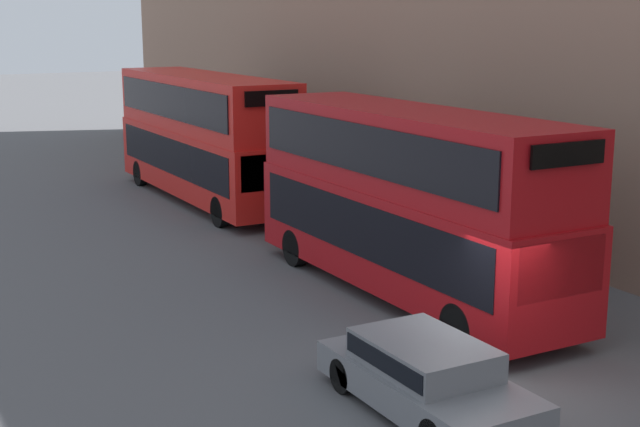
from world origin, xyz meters
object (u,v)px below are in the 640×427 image
Objects in this scene: bus_leading at (407,195)px; car_dark_sedan at (426,374)px; pedestrian at (317,191)px; bus_second_in_queue at (204,133)px.

bus_leading reaches higher than car_dark_sedan.
pedestrian is (2.64, 9.24, -1.74)m from bus_leading.
bus_second_in_queue is at bearing 125.15° from pedestrian.
bus_second_in_queue reaches higher than pedestrian.
car_dark_sedan is at bearing -121.23° from bus_leading.
bus_leading is 0.91× the size of bus_second_in_queue.
bus_second_in_queue is 2.63× the size of car_dark_sedan.
pedestrian reaches higher than car_dark_sedan.
car_dark_sedan is (-3.40, -5.61, -1.81)m from bus_leading.
bus_second_in_queue is (-0.00, 12.99, 0.04)m from bus_leading.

